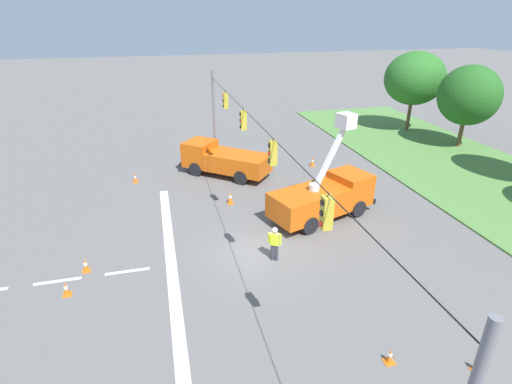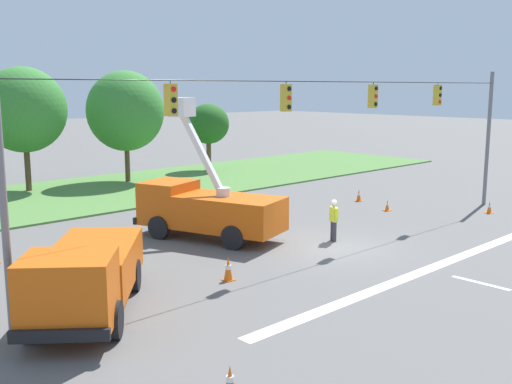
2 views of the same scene
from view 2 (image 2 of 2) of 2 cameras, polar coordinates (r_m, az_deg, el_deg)
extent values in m
plane|color=#605E5B|center=(24.56, 7.43, -5.22)|extent=(200.00, 200.00, 0.00)
cube|color=#517F3D|center=(38.24, -13.95, 0.12)|extent=(56.00, 12.00, 0.10)
cube|color=silver|center=(22.26, 15.96, -7.13)|extent=(17.60, 0.50, 0.01)
cube|color=silver|center=(21.37, 20.61, -8.11)|extent=(0.20, 2.00, 0.01)
cylinder|color=slate|center=(16.10, -22.93, -0.86)|extent=(0.20, 0.20, 7.20)
cylinder|color=slate|center=(34.92, 21.22, 4.70)|extent=(0.20, 0.20, 7.20)
cylinder|color=black|center=(23.71, 7.79, 10.36)|extent=(26.00, 0.03, 0.03)
cylinder|color=black|center=(18.26, -8.16, 10.33)|extent=(0.02, 0.02, 0.10)
cube|color=gold|center=(18.27, -8.12, 8.67)|extent=(0.32, 0.28, 0.96)
cylinder|color=red|center=(18.13, -7.85, 9.68)|extent=(0.16, 0.05, 0.16)
cylinder|color=black|center=(18.14, -7.82, 8.67)|extent=(0.16, 0.05, 0.16)
cylinder|color=black|center=(18.15, -7.80, 7.66)|extent=(0.16, 0.05, 0.16)
cylinder|color=black|center=(21.54, 2.89, 10.35)|extent=(0.02, 0.02, 0.10)
cube|color=gold|center=(21.54, 2.88, 8.95)|extent=(0.32, 0.28, 0.96)
cylinder|color=black|center=(21.43, 3.20, 9.79)|extent=(0.16, 0.05, 0.16)
cylinder|color=red|center=(21.43, 3.19, 8.94)|extent=(0.16, 0.05, 0.16)
cylinder|color=black|center=(21.44, 3.18, 8.08)|extent=(0.16, 0.05, 0.16)
cylinder|color=black|center=(25.57, 11.11, 10.12)|extent=(0.02, 0.02, 0.10)
cube|color=gold|center=(25.57, 11.07, 8.94)|extent=(0.32, 0.28, 0.96)
cylinder|color=black|center=(25.47, 11.39, 9.64)|extent=(0.16, 0.05, 0.16)
cylinder|color=red|center=(25.48, 11.37, 8.92)|extent=(0.16, 0.05, 0.16)
cylinder|color=black|center=(25.48, 11.34, 8.21)|extent=(0.16, 0.05, 0.16)
cylinder|color=black|center=(29.90, 16.94, 9.84)|extent=(0.02, 0.02, 0.10)
cube|color=gold|center=(29.90, 16.89, 8.82)|extent=(0.32, 0.28, 0.96)
cylinder|color=black|center=(29.82, 17.19, 9.42)|extent=(0.16, 0.05, 0.16)
cylinder|color=black|center=(29.82, 17.16, 8.81)|extent=(0.16, 0.05, 0.16)
cylinder|color=red|center=(29.83, 17.13, 8.19)|extent=(0.16, 0.05, 0.16)
cylinder|color=brown|center=(39.29, -20.91, 2.03)|extent=(0.35, 0.35, 2.82)
ellipsoid|color=#387F33|center=(39.00, -21.24, 7.31)|extent=(5.21, 4.48, 5.15)
cylinder|color=brown|center=(41.20, -12.15, 2.67)|extent=(0.33, 0.33, 2.63)
ellipsoid|color=#387F33|center=(40.92, -12.33, 7.55)|extent=(5.16, 4.92, 5.30)
cylinder|color=brown|center=(46.14, -4.51, 3.39)|extent=(0.36, 0.36, 2.26)
ellipsoid|color=#235B1E|center=(45.92, -4.56, 6.50)|extent=(3.24, 3.04, 3.04)
cube|color=#D6560F|center=(25.01, -2.51, -2.03)|extent=(3.61, 4.88, 1.41)
cube|color=#D6560F|center=(26.65, -8.30, -0.92)|extent=(2.72, 2.49, 1.83)
cube|color=#1E2838|center=(26.98, -9.44, -0.12)|extent=(1.92, 0.73, 0.82)
cube|color=black|center=(27.41, -9.98, -2.29)|extent=(2.27, 0.90, 0.30)
cylinder|color=black|center=(25.85, -9.21, -3.35)|extent=(0.58, 1.04, 1.00)
cylinder|color=black|center=(27.55, -6.51, -2.46)|extent=(0.58, 1.04, 1.00)
cylinder|color=black|center=(23.88, -2.18, -4.34)|extent=(0.58, 1.04, 1.00)
cylinder|color=black|center=(25.71, 0.22, -3.30)|extent=(0.58, 1.04, 1.00)
cylinder|color=silver|center=(25.00, -3.14, 0.02)|extent=(0.60, 0.60, 0.36)
cube|color=white|center=(25.30, -5.11, 3.60)|extent=(0.93, 2.16, 3.53)
cube|color=white|center=(25.72, -7.06, 8.03)|extent=(1.11, 1.05, 0.80)
cube|color=#D6560F|center=(18.86, -15.12, -6.65)|extent=(4.65, 4.92, 1.24)
cube|color=#D6560F|center=(15.82, -17.42, -8.97)|extent=(2.95, 2.91, 1.79)
cube|color=#1E2838|center=(15.11, -18.07, -8.66)|extent=(1.60, 1.35, 0.80)
cube|color=black|center=(15.14, -18.20, -12.89)|extent=(1.91, 1.62, 0.30)
cylinder|color=black|center=(16.14, -13.23, -11.76)|extent=(0.85, 0.95, 1.00)
cylinder|color=black|center=(16.63, -20.74, -11.49)|extent=(0.85, 0.95, 1.00)
cylinder|color=black|center=(19.60, -11.46, -7.76)|extent=(0.85, 0.95, 1.00)
cylinder|color=black|center=(20.01, -17.66, -7.67)|extent=(0.85, 0.95, 1.00)
cylinder|color=#383842|center=(25.32, 7.47, -3.76)|extent=(0.18, 0.18, 0.85)
cylinder|color=#383842|center=(25.50, 7.31, -3.66)|extent=(0.18, 0.18, 0.85)
cube|color=#D8EA26|center=(25.25, 7.42, -2.11)|extent=(0.41, 0.47, 0.60)
cube|color=silver|center=(25.25, 7.42, -2.11)|extent=(0.28, 0.40, 0.62)
cylinder|color=#D8EA26|center=(25.00, 7.65, -2.17)|extent=(0.11, 0.11, 0.55)
cylinder|color=#D8EA26|center=(25.49, 7.21, -1.92)|extent=(0.11, 0.11, 0.55)
sphere|color=tan|center=(25.17, 7.45, -1.16)|extent=(0.22, 0.22, 0.22)
sphere|color=white|center=(25.16, 7.45, -1.02)|extent=(0.26, 0.26, 0.26)
cube|color=orange|center=(34.49, 9.75, -0.84)|extent=(0.36, 0.36, 0.03)
cone|color=orange|center=(34.43, 9.77, -0.27)|extent=(0.26, 0.26, 0.66)
cylinder|color=white|center=(34.42, 9.77, -0.22)|extent=(0.16, 0.16, 0.12)
cube|color=orange|center=(20.33, -2.65, -8.35)|extent=(0.36, 0.36, 0.03)
cone|color=orange|center=(20.20, -2.66, -7.27)|extent=(0.31, 0.31, 0.78)
cylinder|color=white|center=(20.19, -2.66, -7.16)|extent=(0.19, 0.19, 0.14)
cube|color=orange|center=(32.13, 12.37, -1.72)|extent=(0.36, 0.36, 0.03)
cone|color=orange|center=(32.08, 12.39, -1.21)|extent=(0.22, 0.22, 0.55)
cylinder|color=white|center=(32.07, 12.40, -1.16)|extent=(0.14, 0.14, 0.10)
cube|color=orange|center=(33.04, 21.31, -1.86)|extent=(0.36, 0.36, 0.03)
cone|color=orange|center=(32.98, 21.35, -1.33)|extent=(0.24, 0.24, 0.60)
cylinder|color=white|center=(32.97, 21.35, -1.27)|extent=(0.15, 0.15, 0.11)
cone|color=orange|center=(13.11, -2.49, -17.47)|extent=(0.27, 0.27, 0.67)
cylinder|color=white|center=(13.10, -2.49, -17.34)|extent=(0.17, 0.17, 0.12)
camera|label=1|loc=(36.64, 30.49, 15.85)|focal=28.00mm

